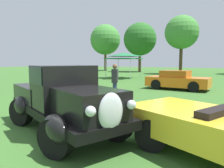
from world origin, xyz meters
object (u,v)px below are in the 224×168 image
Objects in this scene: canopy_tent_left_field at (124,55)px; show_car_lime at (62,75)px; show_car_orange at (177,80)px; spectator_by_row at (115,81)px; feature_pickup_truck at (63,98)px.

show_car_lime is at bearing -119.25° from canopy_tent_left_field.
show_car_orange is 2.33× the size of spectator_by_row.
spectator_by_row is at bearing -105.31° from show_car_orange.
feature_pickup_truck is at bearing -93.93° from show_car_orange.
show_car_orange is (10.37, -0.65, 0.00)m from show_car_lime.
show_car_lime is (-9.69, 10.52, -0.27)m from feature_pickup_truck.
canopy_tent_left_field reaches higher than spectator_by_row.
show_car_lime is at bearing 132.64° from feature_pickup_truck.
show_car_lime is at bearing 144.88° from spectator_by_row.
canopy_tent_left_field reaches higher than show_car_lime.
show_car_lime is at bearing 176.40° from show_car_orange.
spectator_by_row is at bearing -65.59° from canopy_tent_left_field.
show_car_orange is at bearing -3.60° from show_car_lime.
feature_pickup_truck reaches higher than show_car_orange.
spectator_by_row is 13.44m from canopy_tent_left_field.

